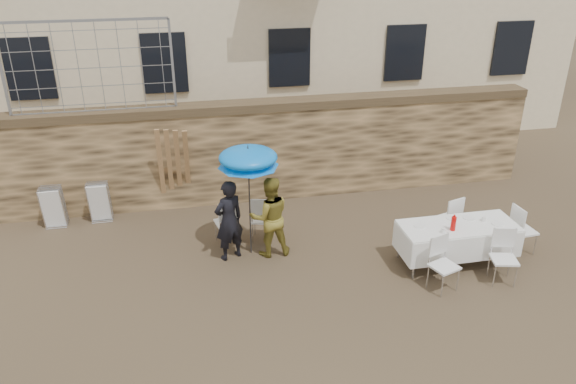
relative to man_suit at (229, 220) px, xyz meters
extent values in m
plane|color=brown|center=(0.63, -2.51, -0.78)|extent=(80.00, 80.00, 0.00)
cube|color=brown|center=(0.63, 2.49, 0.32)|extent=(13.00, 0.50, 2.20)
imported|color=black|center=(0.00, 0.00, 0.00)|extent=(0.67, 0.58, 1.56)
imported|color=gold|center=(0.75, 0.00, 0.00)|extent=(0.78, 0.62, 1.56)
cylinder|color=#3F3F44|center=(0.40, 0.10, 0.10)|extent=(0.03, 0.03, 1.77)
cone|color=blue|center=(0.40, 0.10, 1.10)|extent=(1.09, 1.09, 0.22)
cube|color=white|center=(4.02, -0.98, -0.03)|extent=(2.10, 0.85, 0.05)
cylinder|color=silver|center=(3.07, -1.32, -0.41)|extent=(0.04, 0.04, 0.74)
cylinder|color=silver|center=(4.97, -1.32, -0.41)|extent=(0.04, 0.04, 0.74)
cylinder|color=silver|center=(3.07, -0.63, -0.41)|extent=(0.04, 0.04, 0.74)
cylinder|color=silver|center=(4.97, -0.63, -0.41)|extent=(0.04, 0.04, 0.74)
cylinder|color=red|center=(3.82, -1.13, 0.12)|extent=(0.09, 0.09, 0.26)
camera|label=1|loc=(-0.72, -9.00, 4.82)|focal=35.00mm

